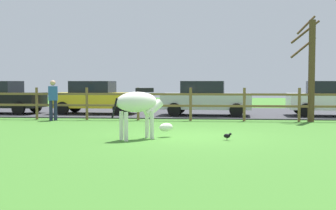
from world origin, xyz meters
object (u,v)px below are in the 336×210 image
(parked_car_white, at_px, (333,98))
(visitor_near_fence, at_px, (53,98))
(bare_tree, at_px, (311,67))
(parked_car_yellow, at_px, (95,97))
(parked_car_silver, at_px, (206,98))
(zebra, at_px, (139,106))
(crow_on_grass, at_px, (227,136))
(parked_car_black, at_px, (0,97))

(parked_car_white, bearing_deg, visitor_near_fence, -166.78)
(bare_tree, distance_m, parked_car_yellow, 9.87)
(parked_car_yellow, relative_size, parked_car_silver, 0.99)
(parked_car_silver, distance_m, visitor_near_fence, 6.70)
(zebra, height_order, crow_on_grass, zebra)
(parked_car_white, bearing_deg, crow_on_grass, -121.70)
(zebra, xyz_separation_m, parked_car_yellow, (-3.52, 8.52, -0.08))
(bare_tree, relative_size, crow_on_grass, 19.73)
(crow_on_grass, xyz_separation_m, parked_car_white, (5.00, 8.10, 0.72))
(parked_car_white, distance_m, parked_car_yellow, 10.93)
(parked_car_silver, xyz_separation_m, parked_car_black, (-9.88, 0.32, 0.00))
(zebra, height_order, parked_car_yellow, parked_car_yellow)
(zebra, xyz_separation_m, parked_car_white, (7.41, 8.10, -0.08))
(parked_car_yellow, height_order, visitor_near_fence, visitor_near_fence)
(bare_tree, bearing_deg, parked_car_silver, 153.23)
(parked_car_black, xyz_separation_m, visitor_near_fence, (3.73, -2.97, 0.06))
(bare_tree, height_order, visitor_near_fence, bare_tree)
(crow_on_grass, bearing_deg, bare_tree, 59.24)
(bare_tree, height_order, zebra, bare_tree)
(parked_car_white, height_order, parked_car_yellow, same)
(parked_car_yellow, relative_size, visitor_near_fence, 2.48)
(parked_car_silver, distance_m, parked_car_black, 9.89)
(zebra, height_order, parked_car_silver, parked_car_silver)
(parked_car_silver, relative_size, visitor_near_fence, 2.50)
(zebra, bearing_deg, parked_car_white, 47.56)
(zebra, bearing_deg, parked_car_yellow, 112.45)
(zebra, height_order, parked_car_white, parked_car_white)
(parked_car_black, bearing_deg, parked_car_silver, -1.86)
(crow_on_grass, distance_m, parked_car_silver, 8.03)
(crow_on_grass, distance_m, visitor_near_fence, 8.69)
(crow_on_grass, bearing_deg, visitor_near_fence, 142.05)
(parked_car_silver, xyz_separation_m, visitor_near_fence, (-6.16, -2.65, 0.06))
(visitor_near_fence, bearing_deg, crow_on_grass, -37.95)
(parked_car_silver, height_order, visitor_near_fence, visitor_near_fence)
(zebra, xyz_separation_m, parked_car_silver, (1.74, 7.97, -0.08))
(parked_car_silver, bearing_deg, parked_car_yellow, 174.05)
(zebra, relative_size, parked_car_white, 0.40)
(crow_on_grass, bearing_deg, parked_car_black, 141.83)
(zebra, distance_m, parked_car_black, 11.62)
(parked_car_silver, bearing_deg, visitor_near_fence, -156.72)
(crow_on_grass, height_order, visitor_near_fence, visitor_near_fence)
(parked_car_silver, relative_size, parked_car_black, 1.00)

